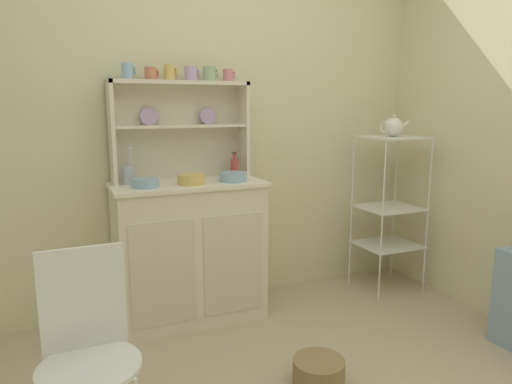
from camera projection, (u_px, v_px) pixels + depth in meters
The scene contains 18 objects.
wall_back at pixel (205, 121), 3.10m from camera, with size 3.84×0.05×2.50m, color beige.
hutch_cabinet at pixel (190, 250), 2.93m from camera, with size 0.93×0.45×0.89m.
hutch_shelf_unit at pixel (179, 122), 2.93m from camera, with size 0.87×0.18×0.62m.
bakers_rack at pixel (390, 196), 3.38m from camera, with size 0.42×0.37×1.14m.
wire_chair at pixel (87, 342), 1.66m from camera, with size 0.36×0.36×0.85m.
floor_basket at pixel (319, 372), 2.29m from camera, with size 0.26×0.26×0.12m, color #93754C.
cup_sky_0 at pixel (128, 71), 2.72m from camera, with size 0.08×0.07×0.09m.
cup_terracotta_1 at pixel (151, 74), 2.77m from camera, with size 0.08×0.07×0.08m.
cup_gold_2 at pixel (170, 73), 2.82m from camera, with size 0.08×0.07×0.09m.
cup_lilac_3 at pixel (191, 74), 2.87m from camera, with size 0.09×0.08×0.09m.
cup_sage_4 at pixel (210, 74), 2.92m from camera, with size 0.10×0.08×0.09m.
cup_rose_5 at pixel (228, 75), 2.97m from camera, with size 0.08×0.06×0.08m.
bowl_mixing_large at pixel (146, 183), 2.68m from camera, with size 0.15×0.15×0.05m, color #8EB2D1.
bowl_floral_medium at pixel (191, 179), 2.78m from camera, with size 0.16×0.16×0.06m, color #DBB760.
bowl_cream_small at pixel (233, 177), 2.89m from camera, with size 0.17×0.17×0.06m, color #8EB2D1.
jam_bottle at pixel (235, 167), 3.06m from camera, with size 0.05×0.05×0.17m.
utensil_jar at pixel (129, 174), 2.78m from camera, with size 0.08×0.08×0.25m.
porcelain_teapot at pixel (393, 127), 3.28m from camera, with size 0.23×0.13×0.16m.
Camera 1 is at (-0.96, -1.38, 1.35)m, focal length 32.52 mm.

